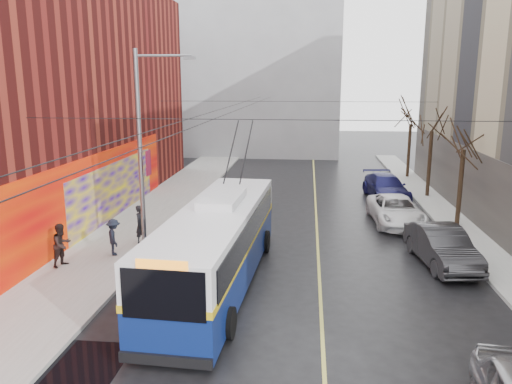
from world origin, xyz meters
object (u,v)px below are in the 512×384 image
tree_near (465,135)px  parked_car_d (386,187)px  parked_car_c (396,210)px  tree_far (411,114)px  trolleybus (217,244)px  pedestrian_b (62,245)px  following_car (255,199)px  parked_car_b (442,246)px  tree_mid (433,119)px  streetlight_pole (143,148)px  pedestrian_c (114,237)px  pedestrian_a (141,224)px

tree_near → parked_car_d: (-2.85, 6.29, -4.17)m
tree_near → parked_car_c: bearing=174.7°
tree_far → trolleybus: 25.92m
tree_near → tree_far: bearing=90.0°
tree_far → trolleybus: (-11.42, -23.01, -3.52)m
pedestrian_b → following_car: bearing=-13.3°
trolleybus → parked_car_b: size_ratio=2.49×
trolleybus → pedestrian_b: 6.77m
tree_mid → pedestrian_b: 23.95m
streetlight_pole → tree_near: 16.28m
tree_far → pedestrian_c: bearing=-128.7°
parked_car_b → pedestrian_a: bearing=167.5°
tree_mid → pedestrian_a: tree_mid is taller
tree_far → following_car: (-11.18, -11.78, -4.41)m
trolleybus → parked_car_b: trolleybus is taller
tree_far → pedestrian_b: size_ratio=3.63×
tree_far → parked_car_b: tree_far is taller
pedestrian_b → parked_car_c: bearing=-40.0°
parked_car_d → pedestrian_c: (-13.63, -12.87, 0.16)m
tree_far → following_car: size_ratio=1.53×
parked_car_d → following_car: 9.26m
tree_far → parked_car_d: size_ratio=1.19×
trolleybus → parked_car_c: trolleybus is taller
trolleybus → pedestrian_a: (-4.43, 4.19, -0.56)m
streetlight_pole → pedestrian_c: size_ratio=5.53×
parked_car_b → pedestrian_c: bearing=174.8°
tree_near → pedestrian_c: bearing=-158.2°
tree_mid → tree_far: (0.00, 7.00, -0.11)m
pedestrian_a → pedestrian_b: bearing=161.2°
parked_car_b → parked_car_c: 6.31m
parked_car_d → tree_mid: bearing=7.1°
tree_near → following_car: (-11.18, 2.22, -4.25)m
tree_mid → pedestrian_c: (-16.48, -13.58, -4.29)m
streetlight_pole → trolleybus: size_ratio=0.72×
tree_mid → parked_car_c: (-3.20, -6.70, -4.50)m
trolleybus → pedestrian_a: bearing=139.7°
tree_near → tree_far: tree_far is taller
trolleybus → pedestrian_b: bearing=175.4°
tree_far → parked_car_d: (-2.85, -7.71, -4.34)m
parked_car_b → pedestrian_c: 14.18m
parked_car_c → pedestrian_c: pedestrian_c is taller
pedestrian_b → parked_car_b: bearing=-61.6°
parked_car_c → parked_car_b: bearing=-85.1°
streetlight_pole → tree_mid: streetlight_pole is taller
parked_car_b → tree_near: bearing=60.9°
pedestrian_a → pedestrian_c: pedestrian_a is taller
streetlight_pole → tree_far: bearing=52.9°
tree_mid → pedestrian_b: (-18.10, -15.11, -4.20)m
tree_near → pedestrian_b: bearing=-155.9°
tree_mid → pedestrian_a: bearing=-143.3°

